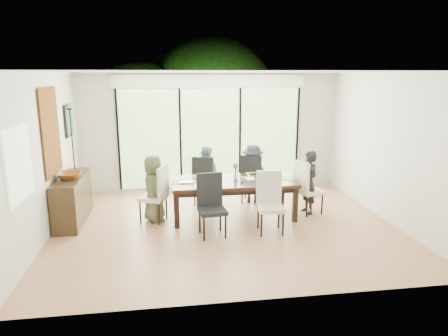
{
  "coord_description": "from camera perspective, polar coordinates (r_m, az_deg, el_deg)",
  "views": [
    {
      "loc": [
        -1.01,
        -6.72,
        2.66
      ],
      "look_at": [
        0.0,
        0.25,
        1.0
      ],
      "focal_mm": 32.0,
      "sensor_mm": 36.0,
      "label": 1
    }
  ],
  "objects": [
    {
      "name": "floor",
      "position": [
        7.3,
        0.28,
        -8.15
      ],
      "size": [
        6.0,
        5.0,
        0.01
      ],
      "primitive_type": "cube",
      "color": "#91573A",
      "rests_on": "ground"
    },
    {
      "name": "ceiling",
      "position": [
        6.8,
        0.31,
        13.64
      ],
      "size": [
        6.0,
        5.0,
        0.01
      ],
      "primitive_type": "cube",
      "color": "white",
      "rests_on": "wall_back"
    },
    {
      "name": "wall_back",
      "position": [
        9.38,
        -1.98,
        5.22
      ],
      "size": [
        6.0,
        0.02,
        2.7
      ],
      "primitive_type": "cube",
      "color": "beige",
      "rests_on": "floor"
    },
    {
      "name": "wall_front",
      "position": [
        4.53,
        5.0,
        -3.62
      ],
      "size": [
        6.0,
        0.02,
        2.7
      ],
      "primitive_type": "cube",
      "color": "beige",
      "rests_on": "floor"
    },
    {
      "name": "wall_left",
      "position": [
        7.14,
        -24.37,
        1.49
      ],
      "size": [
        0.02,
        5.0,
        2.7
      ],
      "primitive_type": "cube",
      "color": "beige",
      "rests_on": "floor"
    },
    {
      "name": "wall_right",
      "position": [
        7.94,
        22.34,
        2.76
      ],
      "size": [
        0.02,
        5.0,
        2.7
      ],
      "primitive_type": "cube",
      "color": "white",
      "rests_on": "floor"
    },
    {
      "name": "glass_doors",
      "position": [
        9.36,
        -1.94,
        4.28
      ],
      "size": [
        4.2,
        0.02,
        2.3
      ],
      "primitive_type": "cube",
      "color": "#598C3F",
      "rests_on": "wall_back"
    },
    {
      "name": "blinds_header",
      "position": [
        9.24,
        -2.0,
        12.26
      ],
      "size": [
        4.4,
        0.06,
        0.28
      ],
      "primitive_type": "cube",
      "color": "white",
      "rests_on": "wall_back"
    },
    {
      "name": "mullion_a",
      "position": [
        9.36,
        -14.85,
        3.84
      ],
      "size": [
        0.05,
        0.04,
        2.3
      ],
      "primitive_type": "cube",
      "color": "black",
      "rests_on": "wall_back"
    },
    {
      "name": "mullion_b",
      "position": [
        9.3,
        -6.24,
        4.15
      ],
      "size": [
        0.05,
        0.04,
        2.3
      ],
      "primitive_type": "cube",
      "color": "black",
      "rests_on": "wall_back"
    },
    {
      "name": "mullion_c",
      "position": [
        9.45,
        2.29,
        4.36
      ],
      "size": [
        0.05,
        0.04,
        2.3
      ],
      "primitive_type": "cube",
      "color": "black",
      "rests_on": "wall_back"
    },
    {
      "name": "mullion_d",
      "position": [
        9.8,
        10.39,
        4.48
      ],
      "size": [
        0.05,
        0.04,
        2.3
      ],
      "primitive_type": "cube",
      "color": "black",
      "rests_on": "wall_back"
    },
    {
      "name": "side_window",
      "position": [
        5.98,
        -27.21,
        0.58
      ],
      "size": [
        0.02,
        0.9,
        1.0
      ],
      "primitive_type": "cube",
      "color": "#8CAD7F",
      "rests_on": "wall_left"
    },
    {
      "name": "deck",
      "position": [
        10.53,
        -2.45,
        -1.67
      ],
      "size": [
        6.0,
        1.8,
        0.1
      ],
      "primitive_type": "cube",
      "color": "brown",
      "rests_on": "ground"
    },
    {
      "name": "rail_top",
      "position": [
        11.17,
        -2.9,
        2.35
      ],
      "size": [
        6.0,
        0.08,
        0.06
      ],
      "primitive_type": "cube",
      "color": "brown",
      "rests_on": "deck"
    },
    {
      "name": "foliage_left",
      "position": [
        12.01,
        -12.05,
        7.14
      ],
      "size": [
        3.2,
        3.2,
        3.2
      ],
      "primitive_type": "sphere",
      "color": "#14380F",
      "rests_on": "ground"
    },
    {
      "name": "foliage_mid",
      "position": [
        12.63,
        -1.82,
        9.35
      ],
      "size": [
        4.0,
        4.0,
        4.0
      ],
      "primitive_type": "sphere",
      "color": "#14380F",
      "rests_on": "ground"
    },
    {
      "name": "foliage_right",
      "position": [
        12.23,
        7.09,
        6.59
      ],
      "size": [
        2.8,
        2.8,
        2.8
      ],
      "primitive_type": "sphere",
      "color": "#14380F",
      "rests_on": "ground"
    },
    {
      "name": "foliage_far",
      "position": [
        13.27,
        -6.5,
        8.68
      ],
      "size": [
        3.6,
        3.6,
        3.6
      ],
      "primitive_type": "sphere",
      "color": "#14380F",
      "rests_on": "ground"
    },
    {
      "name": "table_top",
      "position": [
        7.5,
        1.34,
        -1.98
      ],
      "size": [
        2.3,
        1.05,
        0.06
      ],
      "primitive_type": "cube",
      "color": "black",
      "rests_on": "floor"
    },
    {
      "name": "table_apron",
      "position": [
        7.52,
        1.34,
        -2.61
      ],
      "size": [
        2.11,
        0.86,
        0.1
      ],
      "primitive_type": "cube",
      "color": "black",
      "rests_on": "floor"
    },
    {
      "name": "table_leg_fl",
      "position": [
        7.1,
        -6.76,
        -5.99
      ],
      "size": [
        0.09,
        0.09,
        0.66
      ],
      "primitive_type": "cube",
      "color": "black",
      "rests_on": "floor"
    },
    {
      "name": "table_leg_fr",
      "position": [
        7.46,
        10.13,
        -5.16
      ],
      "size": [
        0.09,
        0.09,
        0.66
      ],
      "primitive_type": "cube",
      "color": "black",
      "rests_on": "floor"
    },
    {
      "name": "table_leg_bl",
      "position": [
        7.92,
        -6.94,
        -3.95
      ],
      "size": [
        0.09,
        0.09,
        0.66
      ],
      "primitive_type": "cube",
      "color": "black",
      "rests_on": "floor"
    },
    {
      "name": "table_leg_br",
      "position": [
        8.24,
        8.27,
        -3.31
      ],
      "size": [
        0.09,
        0.09,
        0.66
      ],
      "primitive_type": "cube",
      "color": "black",
      "rests_on": "floor"
    },
    {
      "name": "chair_left_end",
      "position": [
        7.45,
        -10.13,
        -3.59
      ],
      "size": [
        0.57,
        0.57,
        1.05
      ],
      "primitive_type": null,
      "rotation": [
        0.0,
        0.0,
        -1.94
      ],
      "color": "beige",
      "rests_on": "floor"
    },
    {
      "name": "chair_right_end",
      "position": [
        7.92,
        12.11,
        -2.66
      ],
      "size": [
        0.56,
        0.56,
        1.05
      ],
      "primitive_type": null,
      "rotation": [
        0.0,
        0.0,
        1.89
      ],
      "color": "silver",
      "rests_on": "floor"
    },
    {
      "name": "chair_far_left",
      "position": [
        8.3,
        -2.7,
        -1.65
      ],
      "size": [
        0.56,
        0.56,
        1.05
      ],
      "primitive_type": null,
      "rotation": [
        0.0,
        0.0,
        2.81
      ],
      "color": "black",
      "rests_on": "floor"
    },
    {
      "name": "chair_far_right",
      "position": [
        8.45,
        4.07,
        -1.4
      ],
      "size": [
        0.57,
        0.57,
        1.05
      ],
      "primitive_type": null,
      "rotation": [
        0.0,
        0.0,
        2.76
      ],
      "color": "black",
      "rests_on": "floor"
    },
    {
      "name": "chair_near_left",
      "position": [
        6.66,
        -1.68,
        -5.44
      ],
      "size": [
        0.49,
        0.49,
        1.05
      ],
      "primitive_type": null,
      "rotation": [
        0.0,
        0.0,
        0.11
      ],
      "color": "black",
      "rests_on": "floor"
    },
    {
      "name": "chair_near_right",
      "position": [
        6.84,
        6.7,
        -5.02
      ],
      "size": [
        0.47,
        0.47,
        1.05
      ],
      "primitive_type": null,
      "rotation": [
        0.0,
        0.0,
        -0.08
      ],
      "color": "beige",
      "rests_on": "floor"
    },
    {
      "name": "person_left_end",
      "position": [
        7.43,
        -10.01,
        -2.91
      ],
      "size": [
        0.49,
        0.65,
        1.24
      ],
      "primitive_type": "imported",
      "rotation": [
        0.0,
        0.0,
        1.81
      ],
      "color": "#465136",
      "rests_on": "floor"
    },
    {
      "name": "person_right_end",
      "position": [
        7.89,
        12.0,
        -2.03
      ],
      "size": [
        0.46,
        0.63,
        1.24
      ],
      "primitive_type": "imported",
      "rotation": [
        0.0,
        0.0,
        -1.4
      ],
      "color": "black",
      "rests_on": "floor"
    },
    {
      "name": "person_far_left",
      "position": [
        8.26,
        -2.69,
        -1.07
      ],
      "size": [
        0.64,
        0.47,
        1.24
      ],
      "primitive_type": "imported",
      "rotation": [
        0.0,
        0.0,
        2.95
      ],
      "color": "#7A9AB0",
      "rests_on": "floor"
    },
    {
      "name": "person_far_right",
      "position": [
        8.41,
        4.1,
        -0.83
      ],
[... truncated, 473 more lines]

